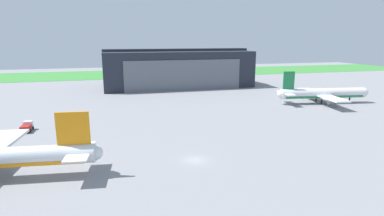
% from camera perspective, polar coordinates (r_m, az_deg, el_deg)
% --- Properties ---
extents(ground_plane, '(440.00, 440.00, 0.00)m').
position_cam_1_polar(ground_plane, '(63.47, 0.54, -9.58)').
color(ground_plane, gray).
extents(grass_field_strip, '(440.00, 56.00, 0.08)m').
position_cam_1_polar(grass_field_strip, '(222.29, -11.13, 6.18)').
color(grass_field_strip, '#3E8B3C').
rests_on(grass_field_strip, ground_plane).
extents(maintenance_hangar, '(73.45, 28.81, 19.15)m').
position_cam_1_polar(maintenance_hangar, '(159.93, -2.69, 7.25)').
color(maintenance_hangar, '#232833').
rests_on(maintenance_hangar, ground_plane).
extents(airliner_far_left, '(35.86, 29.81, 12.28)m').
position_cam_1_polar(airliner_far_left, '(127.30, 22.93, 2.44)').
color(airliner_far_left, white).
rests_on(airliner_far_left, ground_plane).
extents(pushback_tractor, '(2.74, 5.02, 2.37)m').
position_cam_1_polar(pushback_tractor, '(93.16, -28.11, -3.07)').
color(pushback_tractor, silver).
rests_on(pushback_tractor, ground_plane).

